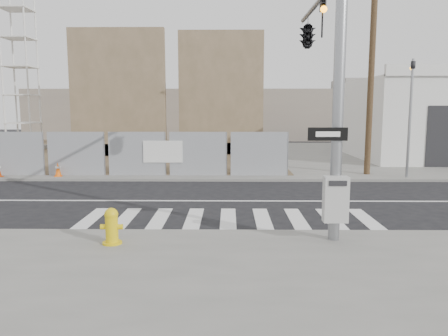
{
  "coord_description": "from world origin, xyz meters",
  "views": [
    {
      "loc": [
        0.02,
        -14.83,
        3.21
      ],
      "look_at": [
        -0.13,
        -1.76,
        1.4
      ],
      "focal_mm": 35.0,
      "sensor_mm": 36.0,
      "label": 1
    }
  ],
  "objects_px": {
    "traffic_cone_c": "(58,169)",
    "traffic_cone_d": "(249,167)",
    "signal_pole": "(316,52)",
    "fire_hydrant": "(112,226)",
    "crane_tower": "(17,25)"
  },
  "relations": [
    {
      "from": "crane_tower",
      "to": "signal_pole",
      "type": "bearing_deg",
      "value": -47.43
    },
    {
      "from": "crane_tower",
      "to": "fire_hydrant",
      "type": "relative_size",
      "value": 21.67
    },
    {
      "from": "fire_hydrant",
      "to": "traffic_cone_c",
      "type": "height_order",
      "value": "fire_hydrant"
    },
    {
      "from": "traffic_cone_d",
      "to": "fire_hydrant",
      "type": "bearing_deg",
      "value": -108.96
    },
    {
      "from": "crane_tower",
      "to": "traffic_cone_d",
      "type": "relative_size",
      "value": 25.56
    },
    {
      "from": "crane_tower",
      "to": "traffic_cone_c",
      "type": "height_order",
      "value": "crane_tower"
    },
    {
      "from": "signal_pole",
      "to": "traffic_cone_c",
      "type": "relative_size",
      "value": 10.92
    },
    {
      "from": "signal_pole",
      "to": "traffic_cone_d",
      "type": "xyz_separation_m",
      "value": [
        -1.51,
        7.43,
        -4.31
      ]
    },
    {
      "from": "traffic_cone_c",
      "to": "traffic_cone_d",
      "type": "xyz_separation_m",
      "value": [
        8.72,
        0.73,
        0.03
      ]
    },
    {
      "from": "crane_tower",
      "to": "fire_hydrant",
      "type": "distance_m",
      "value": 26.78
    },
    {
      "from": "signal_pole",
      "to": "crane_tower",
      "type": "distance_m",
      "value": 26.21
    },
    {
      "from": "fire_hydrant",
      "to": "traffic_cone_c",
      "type": "distance_m",
      "value": 11.08
    },
    {
      "from": "crane_tower",
      "to": "fire_hydrant",
      "type": "xyz_separation_m",
      "value": [
        12.35,
        -22.19,
        -8.49
      ]
    },
    {
      "from": "traffic_cone_c",
      "to": "traffic_cone_d",
      "type": "height_order",
      "value": "traffic_cone_d"
    },
    {
      "from": "crane_tower",
      "to": "traffic_cone_c",
      "type": "xyz_separation_m",
      "value": [
        7.26,
        -12.35,
        -8.59
      ]
    }
  ]
}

